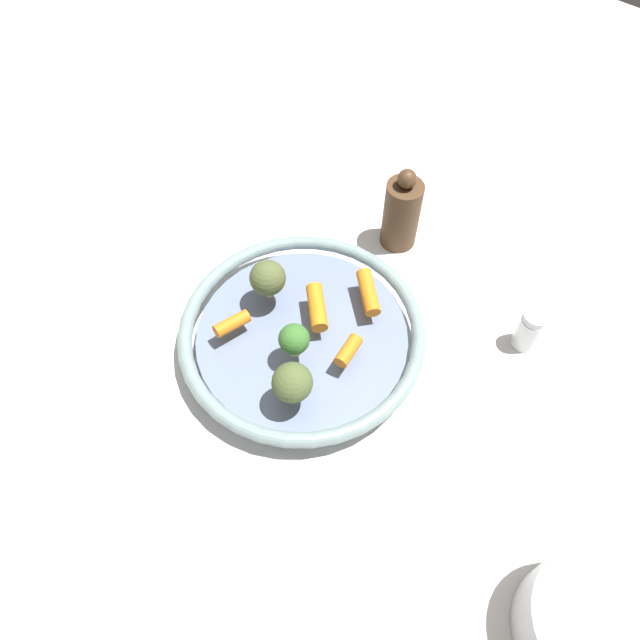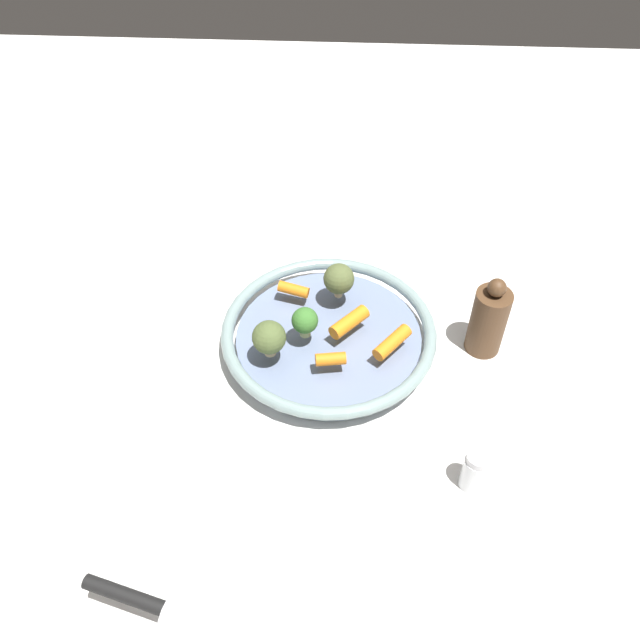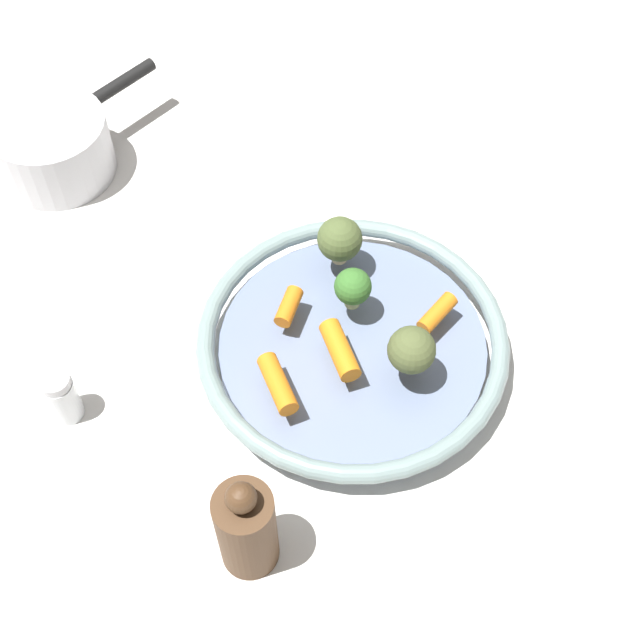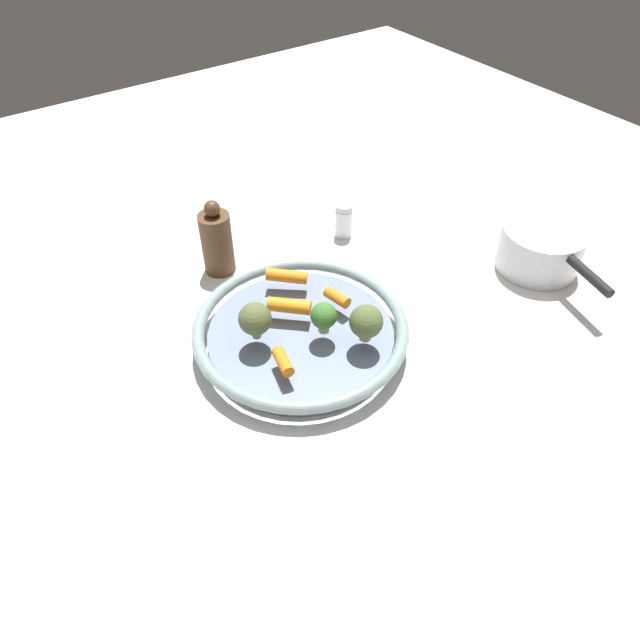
# 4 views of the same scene
# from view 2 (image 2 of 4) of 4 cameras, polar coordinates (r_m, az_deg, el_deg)

# --- Properties ---
(ground_plane) EXTENTS (2.21, 2.21, 0.00)m
(ground_plane) POSITION_cam_2_polar(r_m,az_deg,el_deg) (1.00, 0.75, -2.32)
(ground_plane) COLOR silver
(serving_bowl) EXTENTS (0.32, 0.32, 0.04)m
(serving_bowl) POSITION_cam_2_polar(r_m,az_deg,el_deg) (0.98, 0.76, -1.39)
(serving_bowl) COLOR slate
(serving_bowl) RESTS_ON ground_plane
(baby_carrot_right) EXTENTS (0.06, 0.06, 0.02)m
(baby_carrot_right) POSITION_cam_2_polar(r_m,az_deg,el_deg) (0.96, 2.58, 0.02)
(baby_carrot_right) COLOR orange
(baby_carrot_right) RESTS_ON serving_bowl
(baby_carrot_left) EXTENTS (0.05, 0.03, 0.02)m
(baby_carrot_left) POSITION_cam_2_polar(r_m,az_deg,el_deg) (1.01, -2.33, 2.68)
(baby_carrot_left) COLOR orange
(baby_carrot_left) RESTS_ON serving_bowl
(baby_carrot_near_rim) EXTENTS (0.05, 0.02, 0.02)m
(baby_carrot_near_rim) POSITION_cam_2_polar(r_m,az_deg,el_deg) (0.91, 0.94, -3.43)
(baby_carrot_near_rim) COLOR orange
(baby_carrot_near_rim) RESTS_ON serving_bowl
(baby_carrot_center) EXTENTS (0.06, 0.06, 0.02)m
(baby_carrot_center) POSITION_cam_2_polar(r_m,az_deg,el_deg) (0.94, 6.32, -1.95)
(baby_carrot_center) COLOR orange
(baby_carrot_center) RESTS_ON serving_bowl
(broccoli_floret_edge) EXTENTS (0.05, 0.05, 0.06)m
(broccoli_floret_edge) POSITION_cam_2_polar(r_m,az_deg,el_deg) (0.99, 1.66, 3.59)
(broccoli_floret_edge) COLOR tan
(broccoli_floret_edge) RESTS_ON serving_bowl
(broccoli_floret_mid) EXTENTS (0.04, 0.04, 0.05)m
(broccoli_floret_mid) POSITION_cam_2_polar(r_m,az_deg,el_deg) (0.94, -1.33, -0.09)
(broccoli_floret_mid) COLOR #9CA566
(broccoli_floret_mid) RESTS_ON serving_bowl
(broccoli_floret_small) EXTENTS (0.05, 0.05, 0.06)m
(broccoli_floret_small) POSITION_cam_2_polar(r_m,az_deg,el_deg) (0.91, -4.47, -1.56)
(broccoli_floret_small) COLOR tan
(broccoli_floret_small) RESTS_ON serving_bowl
(salt_shaker) EXTENTS (0.03, 0.03, 0.07)m
(salt_shaker) POSITION_cam_2_polar(r_m,az_deg,el_deg) (0.86, 13.37, -12.67)
(salt_shaker) COLOR silver
(salt_shaker) RESTS_ON ground_plane
(pepper_mill) EXTENTS (0.05, 0.05, 0.14)m
(pepper_mill) POSITION_cam_2_polar(r_m,az_deg,el_deg) (0.99, 14.51, 0.01)
(pepper_mill) COLOR #4C331E
(pepper_mill) RESTS_ON ground_plane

